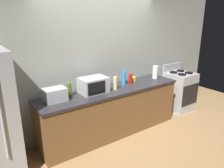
{
  "coord_description": "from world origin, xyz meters",
  "views": [
    {
      "loc": [
        -2.22,
        -2.7,
        2.21
      ],
      "look_at": [
        0.0,
        0.4,
        1.0
      ],
      "focal_mm": 35.16,
      "sensor_mm": 36.0,
      "label": 1
    }
  ],
  "objects_px": {
    "microwave": "(94,85)",
    "mug_yellow": "(134,79)",
    "bottle_spray_cleaner": "(124,78)",
    "bottle_olive_oil": "(69,90)",
    "paper_towel_roll": "(155,72)",
    "bottle_hot_sauce": "(131,79)",
    "bottle_vinegar": "(115,83)",
    "toaster_oven": "(55,95)",
    "stove_range": "(179,91)"
  },
  "relations": [
    {
      "from": "microwave",
      "to": "bottle_spray_cleaner",
      "type": "height_order",
      "value": "bottle_spray_cleaner"
    },
    {
      "from": "bottle_hot_sauce",
      "to": "bottle_spray_cleaner",
      "type": "xyz_separation_m",
      "value": [
        -0.17,
        -0.0,
        0.04
      ]
    },
    {
      "from": "toaster_oven",
      "to": "bottle_vinegar",
      "type": "relative_size",
      "value": 1.42
    },
    {
      "from": "stove_range",
      "to": "bottle_hot_sauce",
      "type": "relative_size",
      "value": 5.62
    },
    {
      "from": "paper_towel_roll",
      "to": "mug_yellow",
      "type": "height_order",
      "value": "paper_towel_roll"
    },
    {
      "from": "microwave",
      "to": "mug_yellow",
      "type": "relative_size",
      "value": 5.05
    },
    {
      "from": "bottle_spray_cleaner",
      "to": "bottle_vinegar",
      "type": "relative_size",
      "value": 1.18
    },
    {
      "from": "bottle_olive_oil",
      "to": "bottle_vinegar",
      "type": "height_order",
      "value": "bottle_vinegar"
    },
    {
      "from": "bottle_hot_sauce",
      "to": "bottle_olive_oil",
      "type": "bearing_deg",
      "value": 178.57
    },
    {
      "from": "paper_towel_roll",
      "to": "mug_yellow",
      "type": "distance_m",
      "value": 0.53
    },
    {
      "from": "bottle_spray_cleaner",
      "to": "mug_yellow",
      "type": "distance_m",
      "value": 0.34
    },
    {
      "from": "bottle_spray_cleaner",
      "to": "bottle_hot_sauce",
      "type": "bearing_deg",
      "value": 0.42
    },
    {
      "from": "bottle_hot_sauce",
      "to": "bottle_vinegar",
      "type": "xyz_separation_m",
      "value": [
        -0.47,
        -0.13,
        0.02
      ]
    },
    {
      "from": "microwave",
      "to": "mug_yellow",
      "type": "xyz_separation_m",
      "value": [
        1.02,
        0.1,
        -0.09
      ]
    },
    {
      "from": "bottle_spray_cleaner",
      "to": "bottle_olive_oil",
      "type": "bearing_deg",
      "value": 178.3
    },
    {
      "from": "bottle_vinegar",
      "to": "toaster_oven",
      "type": "bearing_deg",
      "value": 174.31
    },
    {
      "from": "microwave",
      "to": "bottle_hot_sauce",
      "type": "relative_size",
      "value": 2.5
    },
    {
      "from": "bottle_hot_sauce",
      "to": "mug_yellow",
      "type": "distance_m",
      "value": 0.17
    },
    {
      "from": "stove_range",
      "to": "bottle_spray_cleaner",
      "type": "xyz_separation_m",
      "value": [
        -1.66,
        0.08,
        0.58
      ]
    },
    {
      "from": "bottle_olive_oil",
      "to": "mug_yellow",
      "type": "distance_m",
      "value": 1.45
    },
    {
      "from": "bottle_vinegar",
      "to": "paper_towel_roll",
      "type": "bearing_deg",
      "value": 5.02
    },
    {
      "from": "toaster_oven",
      "to": "paper_towel_roll",
      "type": "relative_size",
      "value": 1.26
    },
    {
      "from": "paper_towel_roll",
      "to": "bottle_hot_sauce",
      "type": "bearing_deg",
      "value": 177.56
    },
    {
      "from": "toaster_oven",
      "to": "bottle_spray_cleaner",
      "type": "height_order",
      "value": "bottle_spray_cleaner"
    },
    {
      "from": "microwave",
      "to": "paper_towel_roll",
      "type": "xyz_separation_m",
      "value": [
        1.54,
        0.0,
        0.0
      ]
    },
    {
      "from": "mug_yellow",
      "to": "bottle_spray_cleaner",
      "type": "bearing_deg",
      "value": -167.4
    },
    {
      "from": "bottle_olive_oil",
      "to": "microwave",
      "type": "bearing_deg",
      "value": -8.34
    },
    {
      "from": "toaster_oven",
      "to": "bottle_olive_oil",
      "type": "distance_m",
      "value": 0.28
    },
    {
      "from": "bottle_hot_sauce",
      "to": "bottle_vinegar",
      "type": "height_order",
      "value": "bottle_vinegar"
    },
    {
      "from": "stove_range",
      "to": "mug_yellow",
      "type": "xyz_separation_m",
      "value": [
        -1.34,
        0.15,
        0.49
      ]
    },
    {
      "from": "toaster_oven",
      "to": "bottle_hot_sauce",
      "type": "distance_m",
      "value": 1.57
    },
    {
      "from": "mug_yellow",
      "to": "microwave",
      "type": "bearing_deg",
      "value": -174.38
    },
    {
      "from": "microwave",
      "to": "mug_yellow",
      "type": "distance_m",
      "value": 1.03
    },
    {
      "from": "bottle_spray_cleaner",
      "to": "bottle_olive_oil",
      "type": "relative_size",
      "value": 1.2
    },
    {
      "from": "bottle_spray_cleaner",
      "to": "mug_yellow",
      "type": "height_order",
      "value": "bottle_spray_cleaner"
    },
    {
      "from": "paper_towel_roll",
      "to": "microwave",
      "type": "bearing_deg",
      "value": -179.92
    },
    {
      "from": "toaster_oven",
      "to": "bottle_hot_sauce",
      "type": "xyz_separation_m",
      "value": [
        1.57,
        0.02,
        -0.01
      ]
    },
    {
      "from": "mug_yellow",
      "to": "bottle_vinegar",
      "type": "bearing_deg",
      "value": -162.25
    },
    {
      "from": "toaster_oven",
      "to": "bottle_spray_cleaner",
      "type": "distance_m",
      "value": 1.41
    },
    {
      "from": "microwave",
      "to": "toaster_oven",
      "type": "height_order",
      "value": "microwave"
    },
    {
      "from": "toaster_oven",
      "to": "bottle_olive_oil",
      "type": "height_order",
      "value": "bottle_olive_oil"
    },
    {
      "from": "stove_range",
      "to": "bottle_hot_sauce",
      "type": "height_order",
      "value": "bottle_hot_sauce"
    },
    {
      "from": "bottle_olive_oil",
      "to": "bottle_spray_cleaner",
      "type": "bearing_deg",
      "value": -1.7
    },
    {
      "from": "bottle_spray_cleaner",
      "to": "bottle_olive_oil",
      "type": "xyz_separation_m",
      "value": [
        -1.13,
        0.03,
        -0.02
      ]
    },
    {
      "from": "mug_yellow",
      "to": "bottle_olive_oil",
      "type": "bearing_deg",
      "value": -178.52
    },
    {
      "from": "stove_range",
      "to": "paper_towel_roll",
      "type": "height_order",
      "value": "paper_towel_roll"
    },
    {
      "from": "paper_towel_roll",
      "to": "bottle_vinegar",
      "type": "relative_size",
      "value": 1.13
    },
    {
      "from": "bottle_spray_cleaner",
      "to": "bottle_olive_oil",
      "type": "height_order",
      "value": "bottle_spray_cleaner"
    },
    {
      "from": "paper_towel_roll",
      "to": "mug_yellow",
      "type": "bearing_deg",
      "value": 169.26
    },
    {
      "from": "bottle_hot_sauce",
      "to": "bottle_olive_oil",
      "type": "xyz_separation_m",
      "value": [
        -1.3,
        0.03,
        0.02
      ]
    }
  ]
}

